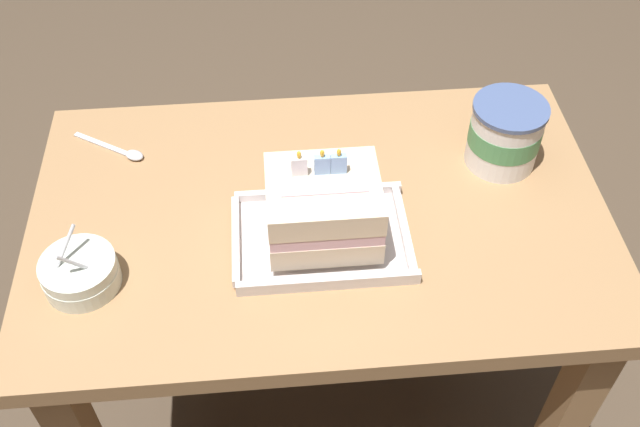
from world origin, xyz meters
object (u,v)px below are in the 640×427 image
foil_tray (320,238)px  birthday_cake (320,208)px  serving_spoon_near_tray (126,152)px  ice_cream_tub (505,134)px  bowl_stack (80,273)px

foil_tray → birthday_cake: (0.00, 0.00, 0.07)m
serving_spoon_near_tray → ice_cream_tub: bearing=-6.2°
foil_tray → bowl_stack: (-0.38, -0.05, 0.02)m
birthday_cake → foil_tray: bearing=-90.0°
birthday_cake → ice_cream_tub: 0.38m
birthday_cake → ice_cream_tub: bearing=25.8°
ice_cream_tub → serving_spoon_near_tray: bearing=173.8°
foil_tray → ice_cream_tub: (0.34, 0.17, 0.06)m
foil_tray → serving_spoon_near_tray: foil_tray is taller
bowl_stack → foil_tray: bearing=8.2°
birthday_cake → bowl_stack: birthday_cake is taller
foil_tray → birthday_cake: 0.07m
serving_spoon_near_tray → foil_tray: bearing=-35.3°
birthday_cake → bowl_stack: 0.38m
birthday_cake → bowl_stack: bearing=-171.7°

